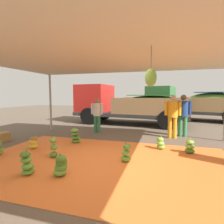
{
  "coord_description": "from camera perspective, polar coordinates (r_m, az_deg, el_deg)",
  "views": [
    {
      "loc": [
        1.54,
        -4.33,
        1.75
      ],
      "look_at": [
        -0.43,
        2.52,
        1.08
      ],
      "focal_mm": 28.8,
      "sensor_mm": 36.0,
      "label": 1
    }
  ],
  "objects": [
    {
      "name": "ground_plane",
      "position": [
        7.69,
        4.11,
        -7.78
      ],
      "size": [
        40.0,
        40.0,
        0.0
      ],
      "primitive_type": "plane",
      "color": "brown"
    },
    {
      "name": "tarp_orange",
      "position": [
        4.92,
        -3.42,
        -15.4
      ],
      "size": [
        6.78,
        4.25,
        0.01
      ],
      "primitive_type": "cube",
      "color": "orange",
      "rests_on": "ground"
    },
    {
      "name": "tent_canopy",
      "position": [
        4.61,
        -4.11,
        17.61
      ],
      "size": [
        8.0,
        7.0,
        2.81
      ],
      "color": "#9EA0A5",
      "rests_on": "ground"
    },
    {
      "name": "banana_bunch_0",
      "position": [
        4.21,
        -15.93,
        -16.1
      ],
      "size": [
        0.41,
        0.44,
        0.49
      ],
      "color": "#6B9E38",
      "rests_on": "tarp_orange"
    },
    {
      "name": "banana_bunch_1",
      "position": [
        5.37,
        -18.09,
        -10.89
      ],
      "size": [
        0.29,
        0.3,
        0.6
      ],
      "color": "#477523",
      "rests_on": "tarp_orange"
    },
    {
      "name": "banana_bunch_2",
      "position": [
        4.48,
        -25.42,
        -14.64
      ],
      "size": [
        0.36,
        0.36,
        0.58
      ],
      "color": "#60932D",
      "rests_on": "tarp_orange"
    },
    {
      "name": "banana_bunch_3",
      "position": [
        6.08,
        15.18,
        -9.65
      ],
      "size": [
        0.37,
        0.37,
        0.43
      ],
      "color": "#6B9E38",
      "rests_on": "tarp_orange"
    },
    {
      "name": "banana_bunch_4",
      "position": [
        6.47,
        -23.69,
        -8.94
      ],
      "size": [
        0.39,
        0.39,
        0.44
      ],
      "color": "gold",
      "rests_on": "tarp_orange"
    },
    {
      "name": "banana_bunch_5",
      "position": [
        6.75,
        -11.54,
        -7.53
      ],
      "size": [
        0.41,
        0.39,
        0.58
      ],
      "color": "#518428",
      "rests_on": "tarp_orange"
    },
    {
      "name": "banana_bunch_6",
      "position": [
        5.96,
        23.49,
        -10.13
      ],
      "size": [
        0.33,
        0.35,
        0.46
      ],
      "color": "#477523",
      "rests_on": "tarp_orange"
    },
    {
      "name": "banana_bunch_8",
      "position": [
        4.85,
        4.51,
        -12.95
      ],
      "size": [
        0.34,
        0.35,
        0.51
      ],
      "color": "#60932D",
      "rests_on": "tarp_orange"
    },
    {
      "name": "cargo_truck_main",
      "position": [
        11.06,
        4.4,
        2.49
      ],
      "size": [
        6.87,
        3.07,
        2.4
      ],
      "color": "#2D2D2D",
      "rests_on": "ground"
    },
    {
      "name": "cargo_truck_far",
      "position": [
        13.81,
        23.79,
        2.79
      ],
      "size": [
        6.83,
        3.86,
        2.4
      ],
      "color": "#2D2D2D",
      "rests_on": "ground"
    },
    {
      "name": "worker_0",
      "position": [
        8.43,
        -4.77,
        -0.17
      ],
      "size": [
        0.59,
        0.36,
        1.61
      ],
      "color": "#337A4C",
      "rests_on": "ground"
    },
    {
      "name": "worker_1",
      "position": [
        8.13,
        21.62,
        -0.06
      ],
      "size": [
        0.65,
        0.4,
        1.77
      ],
      "color": "#337A4C",
      "rests_on": "ground"
    },
    {
      "name": "worker_2",
      "position": [
        7.67,
        18.72,
        -0.32
      ],
      "size": [
        0.64,
        0.39,
        1.76
      ],
      "color": "orange",
      "rests_on": "ground"
    },
    {
      "name": "crate_1",
      "position": [
        8.03,
        -31.47,
        -6.75
      ],
      "size": [
        0.6,
        0.57,
        0.34
      ],
      "primitive_type": "cube",
      "rotation": [
        0.0,
        0.0,
        -0.35
      ],
      "color": "olive",
      "rests_on": "ground"
    }
  ]
}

